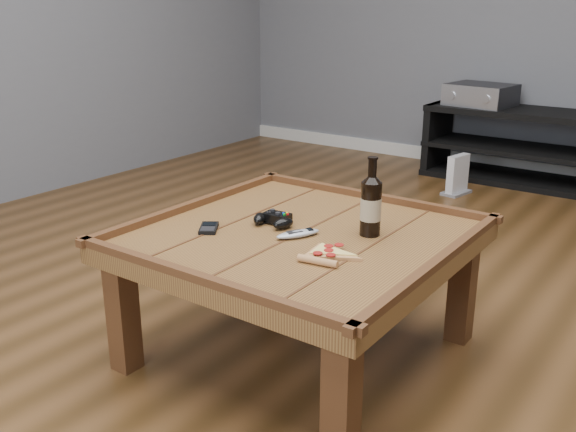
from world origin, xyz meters
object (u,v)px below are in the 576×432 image
Objects in this scene: beer_bottle at (371,204)px; av_receiver at (480,95)px; coffee_table at (300,250)px; game_console at (457,176)px; remote_control at (298,234)px; game_controller at (274,219)px; media_console at (531,148)px; pizza_slice at (327,254)px; smartphone at (209,228)px.

beer_bottle reaches higher than av_receiver.
coffee_table is 2.26m from game_console.
remote_control is (0.02, -0.03, 0.07)m from coffee_table.
av_receiver reaches higher than game_controller.
beer_bottle is 0.34m from game_controller.
remote_control is (0.13, -0.05, -0.01)m from game_controller.
media_console is 8.85× the size of remote_control.
av_receiver is (-0.26, 2.73, 0.10)m from game_controller.
beer_bottle reaches higher than pizza_slice.
pizza_slice is at bearing 0.78° from remote_control.
media_console is at bearing 84.55° from pizza_slice.
remote_control is (-0.17, 0.09, 0.00)m from pizza_slice.
pizza_slice is 0.19m from remote_control.
media_console is at bearing 8.05° from av_receiver.
game_console is at bearing 55.85° from smartphone.
av_receiver is 0.70m from game_console.
smartphone is at bearing -78.51° from game_console.
coffee_table is 0.14m from game_controller.
coffee_table reaches higher than pizza_slice.
coffee_table is 2.75m from media_console.
media_console reaches higher than smartphone.
pizza_slice is 2.42m from game_console.
beer_bottle is 2.20m from game_console.
beer_bottle is 0.57× the size of av_receiver.
av_receiver is at bearing -179.19° from media_console.
coffee_table is 4.02× the size of game_console.
game_console is (-0.03, 2.37, -0.34)m from smartphone.
beer_bottle is at bearing -85.74° from media_console.
media_console is 2.75m from game_controller.
beer_bottle is 1.66× the size of remote_control.
remote_control is 2.81m from av_receiver.
pizza_slice is (0.18, -0.12, 0.07)m from coffee_table.
remote_control is 2.30m from game_console.
av_receiver is at bearing 102.35° from beer_bottle.
media_console is 2.89m from pizza_slice.
pizza_slice is 1.53× the size of remote_control.
pizza_slice is (-0.01, -0.24, -0.10)m from beer_bottle.
game_controller is at bearing 146.65° from pizza_slice.
av_receiver is (-0.39, 2.78, 0.11)m from remote_control.
media_console is 8.50× the size of game_controller.
game_console is (0.08, -0.53, -0.46)m from av_receiver.
remote_control reaches higher than game_console.
media_console is at bearing 49.87° from smartphone.
pizza_slice is at bearing -86.33° from media_console.
coffee_table is 2.25× the size of av_receiver.
game_console is (-0.30, 2.22, -0.27)m from coffee_table.
game_controller is 0.68× the size of pizza_slice.
remote_control is at bearing -12.24° from smartphone.
media_console is 5.80× the size of pizza_slice.
pizza_slice is 0.53× the size of av_receiver.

